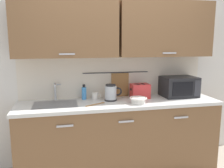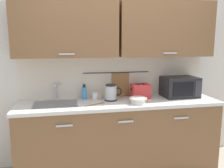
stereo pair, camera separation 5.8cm
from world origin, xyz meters
name	(u,v)px [view 2 (the right image)]	position (x,y,z in m)	size (l,w,h in m)	color
counter_unit	(119,135)	(-0.01, 0.30, 0.46)	(2.53, 0.64, 0.90)	brown
back_wall_assembly	(116,51)	(0.00, 0.53, 1.52)	(3.70, 0.41, 2.50)	silver
sink_faucet	(56,89)	(-0.79, 0.53, 1.04)	(0.09, 0.17, 0.22)	#B2B5BA
microwave	(180,87)	(0.87, 0.41, 1.04)	(0.46, 0.35, 0.27)	black
electric_kettle	(111,93)	(-0.10, 0.37, 1.00)	(0.23, 0.16, 0.21)	black
dish_soap_bottle	(84,93)	(-0.43, 0.50, 0.99)	(0.06, 0.06, 0.20)	#3F8CD8
mug_near_sink	(96,96)	(-0.28, 0.47, 0.95)	(0.12, 0.08, 0.09)	silver
mixing_bowl	(138,100)	(0.19, 0.15, 0.94)	(0.21, 0.21, 0.08)	silver
toaster	(140,91)	(0.31, 0.42, 1.00)	(0.26, 0.17, 0.19)	red
wooden_spoon	(98,104)	(-0.29, 0.22, 0.91)	(0.26, 0.16, 0.01)	#9E7042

